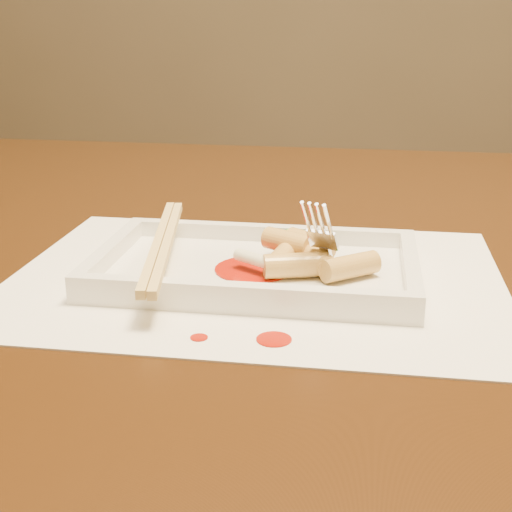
# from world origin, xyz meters

# --- Properties ---
(table) EXTENTS (1.40, 0.90, 0.75)m
(table) POSITION_xyz_m (0.00, 0.00, 0.65)
(table) COLOR black
(table) RESTS_ON ground
(placemat) EXTENTS (0.40, 0.30, 0.00)m
(placemat) POSITION_xyz_m (-0.04, -0.14, 0.75)
(placemat) COLOR white
(placemat) RESTS_ON table
(sauce_splatter_a) EXTENTS (0.02, 0.02, 0.00)m
(sauce_splatter_a) POSITION_xyz_m (-0.01, -0.25, 0.75)
(sauce_splatter_a) COLOR #A61304
(sauce_splatter_a) RESTS_ON placemat
(sauce_splatter_b) EXTENTS (0.01, 0.01, 0.00)m
(sauce_splatter_b) POSITION_xyz_m (-0.06, -0.26, 0.75)
(sauce_splatter_b) COLOR #A61304
(sauce_splatter_b) RESTS_ON placemat
(plate_base) EXTENTS (0.26, 0.16, 0.01)m
(plate_base) POSITION_xyz_m (-0.04, -0.14, 0.76)
(plate_base) COLOR white
(plate_base) RESTS_ON placemat
(plate_rim_far) EXTENTS (0.26, 0.01, 0.01)m
(plate_rim_far) POSITION_xyz_m (-0.04, -0.07, 0.77)
(plate_rim_far) COLOR white
(plate_rim_far) RESTS_ON plate_base
(plate_rim_near) EXTENTS (0.26, 0.01, 0.01)m
(plate_rim_near) POSITION_xyz_m (-0.04, -0.21, 0.77)
(plate_rim_near) COLOR white
(plate_rim_near) RESTS_ON plate_base
(plate_rim_left) EXTENTS (0.01, 0.14, 0.01)m
(plate_rim_left) POSITION_xyz_m (-0.16, -0.14, 0.77)
(plate_rim_left) COLOR white
(plate_rim_left) RESTS_ON plate_base
(plate_rim_right) EXTENTS (0.01, 0.14, 0.01)m
(plate_rim_right) POSITION_xyz_m (0.09, -0.14, 0.77)
(plate_rim_right) COLOR white
(plate_rim_right) RESTS_ON plate_base
(veg_piece) EXTENTS (0.04, 0.03, 0.01)m
(veg_piece) POSITION_xyz_m (-0.00, -0.10, 0.77)
(veg_piece) COLOR black
(veg_piece) RESTS_ON plate_base
(scallion_white) EXTENTS (0.04, 0.03, 0.01)m
(scallion_white) POSITION_xyz_m (-0.03, -0.15, 0.77)
(scallion_white) COLOR #EAEACC
(scallion_white) RESTS_ON plate_base
(scallion_green) EXTENTS (0.05, 0.08, 0.01)m
(scallion_green) POSITION_xyz_m (0.01, -0.12, 0.77)
(scallion_green) COLOR green
(scallion_green) RESTS_ON plate_base
(chopstick_a) EXTENTS (0.05, 0.23, 0.01)m
(chopstick_a) POSITION_xyz_m (-0.12, -0.14, 0.78)
(chopstick_a) COLOR #D9B86C
(chopstick_a) RESTS_ON plate_rim_near
(chopstick_b) EXTENTS (0.05, 0.23, 0.01)m
(chopstick_b) POSITION_xyz_m (-0.11, -0.14, 0.78)
(chopstick_b) COLOR #D9B86C
(chopstick_b) RESTS_ON plate_rim_near
(fork) EXTENTS (0.09, 0.10, 0.14)m
(fork) POSITION_xyz_m (0.03, -0.12, 0.83)
(fork) COLOR silver
(fork) RESTS_ON plate_base
(sauce_blob_0) EXTENTS (0.06, 0.06, 0.00)m
(sauce_blob_0) POSITION_xyz_m (-0.04, -0.15, 0.76)
(sauce_blob_0) COLOR #A61304
(sauce_blob_0) RESTS_ON plate_base
(rice_cake_0) EXTENTS (0.05, 0.04, 0.02)m
(rice_cake_0) POSITION_xyz_m (0.04, -0.15, 0.77)
(rice_cake_0) COLOR tan
(rice_cake_0) RESTS_ON plate_base
(rice_cake_1) EXTENTS (0.02, 0.04, 0.02)m
(rice_cake_1) POSITION_xyz_m (-0.01, -0.14, 0.77)
(rice_cake_1) COLOR tan
(rice_cake_1) RESTS_ON plate_base
(rice_cake_2) EXTENTS (0.05, 0.04, 0.02)m
(rice_cake_2) POSITION_xyz_m (-0.01, -0.12, 0.78)
(rice_cake_2) COLOR tan
(rice_cake_2) RESTS_ON plate_base
(rice_cake_3) EXTENTS (0.04, 0.05, 0.02)m
(rice_cake_3) POSITION_xyz_m (0.02, -0.14, 0.77)
(rice_cake_3) COLOR tan
(rice_cake_3) RESTS_ON plate_base
(rice_cake_4) EXTENTS (0.05, 0.03, 0.02)m
(rice_cake_4) POSITION_xyz_m (-0.00, -0.16, 0.77)
(rice_cake_4) COLOR tan
(rice_cake_4) RESTS_ON plate_base
(rice_cake_5) EXTENTS (0.05, 0.04, 0.02)m
(rice_cake_5) POSITION_xyz_m (0.01, -0.12, 0.78)
(rice_cake_5) COLOR tan
(rice_cake_5) RESTS_ON plate_base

